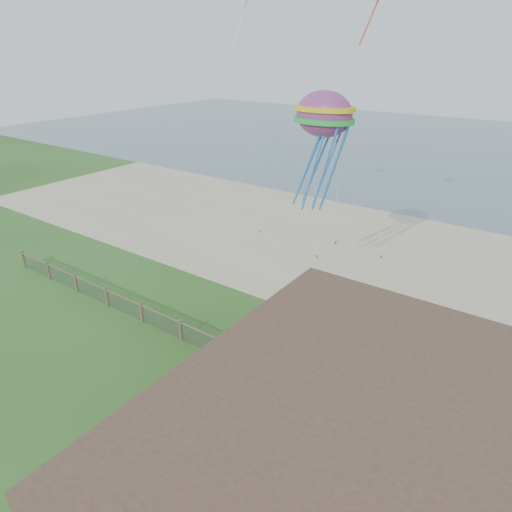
{
  "coord_description": "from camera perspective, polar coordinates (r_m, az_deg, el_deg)",
  "views": [
    {
      "loc": [
        11.73,
        -7.96,
        14.09
      ],
      "look_at": [
        0.39,
        8.0,
        5.04
      ],
      "focal_mm": 32.0,
      "sensor_mm": 36.0,
      "label": 1
    }
  ],
  "objects": [
    {
      "name": "ground",
      "position": [
        19.99,
        -15.4,
        -21.16
      ],
      "size": [
        160.0,
        160.0,
        0.0
      ],
      "primitive_type": "plane",
      "color": "#31521C",
      "rests_on": "ground"
    },
    {
      "name": "kite_red",
      "position": [
        28.14,
        14.01,
        28.51
      ],
      "size": [
        1.95,
        2.21,
        2.9
      ],
      "primitive_type": null,
      "rotation": [
        0.44,
        0.0,
        0.48
      ],
      "color": "red"
    },
    {
      "name": "chainlink_fence",
      "position": [
        22.71,
        -3.8,
        -11.85
      ],
      "size": [
        36.2,
        0.2,
        1.25
      ],
      "primitive_type": null,
      "color": "brown",
      "rests_on": "ground"
    },
    {
      "name": "octopus_kite",
      "position": [
        24.35,
        8.25,
        13.12
      ],
      "size": [
        3.61,
        2.84,
        6.7
      ],
      "primitive_type": null,
      "rotation": [
        0.0,
        0.0,
        -0.18
      ],
      "color": "#FF2828"
    },
    {
      "name": "ocean",
      "position": [
        76.2,
        26.49,
        11.62
      ],
      "size": [
        160.0,
        68.0,
        0.02
      ],
      "primitive_type": "cube",
      "color": "slate",
      "rests_on": "ground"
    },
    {
      "name": "kite_white",
      "position": [
        31.37,
        -2.53,
        28.57
      ],
      "size": [
        1.98,
        2.31,
        3.22
      ],
      "primitive_type": null,
      "rotation": [
        0.44,
        0.0,
        0.5
      ],
      "color": "silver"
    },
    {
      "name": "sand_beach",
      "position": [
        35.12,
        12.83,
        0.51
      ],
      "size": [
        72.0,
        20.0,
        0.02
      ],
      "primitive_type": "cube",
      "color": "tan",
      "rests_on": "ground"
    },
    {
      "name": "picnic_table",
      "position": [
        17.92,
        10.58,
        -25.8
      ],
      "size": [
        2.06,
        1.85,
        0.71
      ],
      "primitive_type": null,
      "rotation": [
        0.0,
        0.0,
        0.42
      ],
      "color": "brown",
      "rests_on": "ground"
    }
  ]
}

